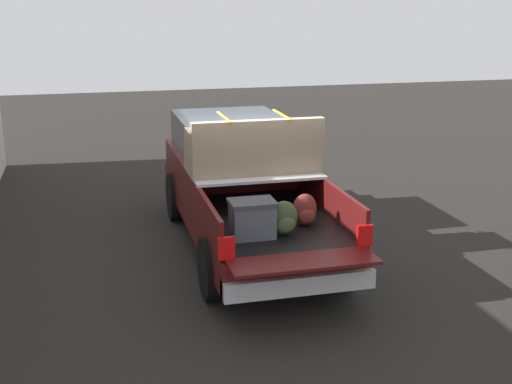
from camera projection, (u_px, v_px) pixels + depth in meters
The scene contains 2 objects.
ground_plane at pixel (247, 247), 10.89m from camera, with size 40.00×40.00×0.00m, color black.
pickup_truck at pixel (241, 182), 10.98m from camera, with size 6.05×2.06×2.23m.
Camera 1 is at (-9.94, 2.39, 3.86)m, focal length 47.23 mm.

